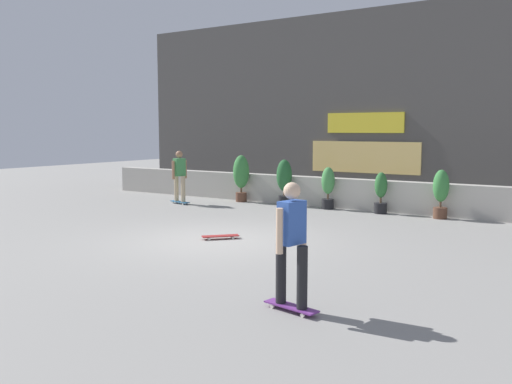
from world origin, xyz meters
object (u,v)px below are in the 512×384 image
Objects in this scene: potted_plant_1 at (284,179)px; skateboard_near_camera at (220,236)px; skater_by_wall_left at (292,241)px; skater_far_left at (179,175)px; potted_plant_2 at (328,186)px; potted_plant_3 at (381,192)px; potted_plant_0 at (241,175)px; potted_plant_4 at (441,191)px.

potted_plant_1 is 1.99× the size of skateboard_near_camera.
potted_plant_1 is at bearing 120.51° from skater_by_wall_left.
skater_far_left is (-2.96, -1.53, 0.11)m from potted_plant_1.
potted_plant_2 is 1.64m from potted_plant_3.
potted_plant_0 reaches higher than potted_plant_2.
potted_plant_0 is 0.90× the size of skater_by_wall_left.
potted_plant_2 is at bearing 0.00° from potted_plant_0.
skater_by_wall_left reaches higher than potted_plant_4.
skater_far_left reaches higher than potted_plant_2.
potted_plant_0 is at bearing 48.96° from skater_far_left.
skateboard_near_camera is at bearing -40.84° from skater_far_left.
potted_plant_0 is 2.12× the size of skateboard_near_camera.
potted_plant_0 is at bearing -180.00° from potted_plant_1.
skater_far_left is at bearing -131.04° from potted_plant_0.
potted_plant_3 is 1.66m from potted_plant_4.
skater_by_wall_left is at bearing -59.49° from potted_plant_1.
potted_plant_4 reaches higher than potted_plant_3.
potted_plant_1 is 1.23× the size of potted_plant_3.
potted_plant_2 is 9.51m from skater_by_wall_left.
skater_by_wall_left is (5.17, -8.77, 0.11)m from potted_plant_1.
skater_far_left reaches higher than potted_plant_1.
potted_plant_3 is at bearing 73.36° from skateboard_near_camera.
potted_plant_1 is at bearing 27.30° from skater_far_left.
skater_far_left reaches higher than potted_plant_3.
skater_by_wall_left is at bearing -42.69° from skateboard_near_camera.
potted_plant_3 is 1.62× the size of skateboard_near_camera.
skater_by_wall_left reaches higher than skateboard_near_camera.
potted_plant_3 is at bearing 180.00° from potted_plant_4.
skater_far_left is at bearing -152.70° from potted_plant_1.
potted_plant_3 is (3.15, 0.00, -0.22)m from potted_plant_1.
potted_plant_2 is at bearing 18.88° from skater_far_left.
potted_plant_1 is at bearing 180.00° from potted_plant_4.
skater_by_wall_left is 10.89m from skater_far_left.
skater_far_left is (-8.13, 7.24, 0.00)m from skater_by_wall_left.
potted_plant_2 is 3.30m from potted_plant_4.
potted_plant_2 is 0.96× the size of potted_plant_4.
potted_plant_1 reaches higher than potted_plant_2.
skateboard_near_camera is (4.49, -3.89, -0.88)m from skater_far_left.
potted_plant_4 is (6.44, 0.00, -0.16)m from potted_plant_0.
potted_plant_2 is at bearing 112.64° from skater_by_wall_left.
skater_by_wall_left is (3.66, -8.77, 0.26)m from potted_plant_2.
potted_plant_4 is at bearing -0.00° from potted_plant_3.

